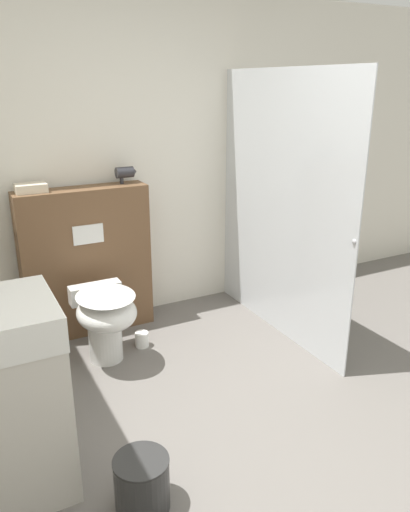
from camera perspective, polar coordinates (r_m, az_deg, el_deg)
ground_plane at (r=2.70m, az=10.30°, el=-24.04°), size 12.00×12.00×0.00m
wall_back at (r=3.98m, az=-8.54°, el=10.54°), size 8.00×0.06×2.50m
partition_panel at (r=3.86m, az=-13.37°, el=-0.63°), size 0.95×0.24×1.12m
shower_glass at (r=3.70m, az=8.64°, el=5.42°), size 0.04×1.60×1.94m
toilet at (r=3.45m, az=-11.33°, el=-6.80°), size 0.39×0.55×0.53m
sink_vanity at (r=2.53m, az=-21.15°, el=-14.87°), size 0.46×0.53×1.09m
hair_drier at (r=3.81m, az=-9.04°, el=9.40°), size 0.16×0.08×0.12m
folded_towel at (r=3.66m, az=-19.28°, el=7.34°), size 0.21×0.14×0.06m
spare_toilet_roll at (r=3.74m, az=-7.22°, el=-9.43°), size 0.10×0.10×0.11m
waste_bin at (r=2.49m, az=-7.22°, el=-24.38°), size 0.26×0.26×0.26m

